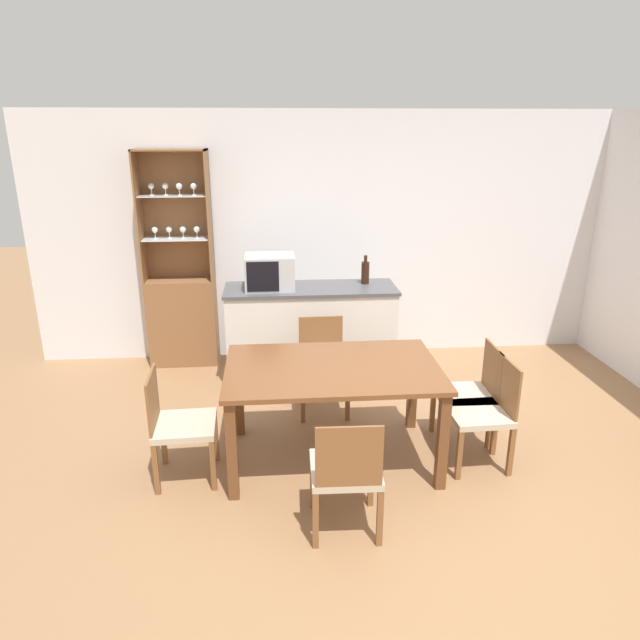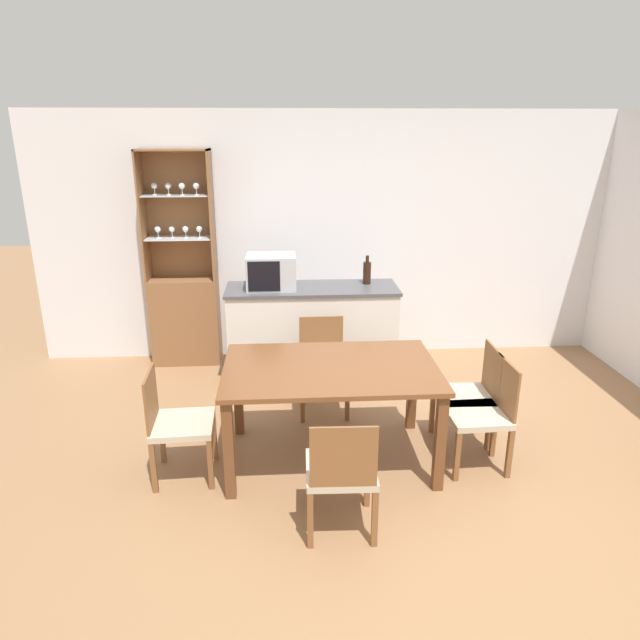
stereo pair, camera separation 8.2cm
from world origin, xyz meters
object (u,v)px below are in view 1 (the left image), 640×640
Objects in this scene: dining_chair_head_near at (346,472)px; dining_chair_side_right_far at (470,394)px; dining_chair_side_left_near at (179,425)px; wine_bottle at (365,272)px; dining_chair_side_right_near at (483,412)px; microwave at (270,272)px; display_cabinet at (182,304)px; dining_table at (332,379)px; dining_chair_head_far at (323,365)px.

dining_chair_head_near is 1.00× the size of dining_chair_side_right_far.
dining_chair_side_left_near is at bearing 150.22° from dining_chair_head_near.
dining_chair_side_right_near is at bearing -70.71° from wine_bottle.
microwave is 0.93m from wine_bottle.
display_cabinet is at bearing -175.40° from dining_chair_side_left_near.
dining_chair_side_left_near is at bearing 99.13° from dining_chair_side_right_far.
dining_table is 5.50× the size of wine_bottle.
dining_chair_head_near is 1.00× the size of dining_chair_head_far.
dining_table is 1.90× the size of dining_chair_side_right_near.
dining_table is at bearing -106.90° from wine_bottle.
dining_chair_head_far is (0.00, 1.62, 0.00)m from dining_chair_head_near.
dining_chair_side_left_near is 2.42m from wine_bottle.
microwave is (0.65, 1.63, 0.67)m from dining_chair_side_left_near.
dining_chair_head_near is 1.45m from dining_chair_side_right_far.
dining_chair_head_far is 1.05m from microwave.
display_cabinet is 4.75× the size of microwave.
display_cabinet is 2.70× the size of dining_chair_side_left_near.
wine_bottle is (0.48, 2.40, 0.63)m from dining_chair_head_near.
microwave reaches higher than dining_chair_side_left_near.
display_cabinet is at bearing -42.21° from dining_chair_head_far.
wine_bottle reaches higher than dining_chair_side_right_far.
microwave is at bearing -29.47° from display_cabinet.
microwave is 1.65× the size of wine_bottle.
dining_chair_head_far is (1.36, -1.19, -0.23)m from display_cabinet.
dining_chair_side_right_near is at bearing -7.62° from dining_table.
dining_chair_side_right_near is 1.94m from wine_bottle.
microwave is (-0.44, 2.30, 0.67)m from dining_chair_head_near.
microwave reaches higher than wine_bottle.
dining_chair_side_right_near is at bearing 33.06° from dining_chair_head_near.
dining_table is at bearing 91.52° from dining_chair_head_near.
dining_chair_side_right_far is (2.17, 0.29, 0.00)m from dining_chair_side_left_near.
display_cabinet is 1.93m from wine_bottle.
dining_chair_head_far is 1.76× the size of microwave.
dining_chair_side_right_far is (1.09, 0.15, -0.24)m from dining_table.
dining_chair_side_left_near is at bearing 40.58° from dining_chair_head_far.
microwave is at bearing 155.83° from dining_chair_side_left_near.
wine_bottle is at bearing 24.24° from dining_chair_side_right_far.
wine_bottle reaches higher than dining_chair_side_left_near.
dining_chair_side_right_near is (1.09, -0.15, -0.24)m from dining_table.
dining_chair_head_far is 1.00× the size of dining_chair_side_right_far.
dining_chair_side_right_far is at bearing 147.67° from dining_chair_head_far.
dining_chair_side_right_far is at bearing 95.19° from dining_chair_side_left_near.
dining_chair_head_near is at bearing 56.09° from dining_chair_side_left_near.
dining_chair_side_left_near is 1.00× the size of dining_chair_side_right_far.
dining_chair_side_right_near is at bearing -46.89° from microwave.
dining_chair_side_left_near reaches higher than dining_table.
dining_chair_side_left_near and dining_chair_head_far have the same top height.
dining_chair_side_right_near is at bearing 137.79° from dining_chair_head_far.
dining_chair_side_right_near is 2.33m from microwave.
dining_table is 1.90× the size of dining_chair_side_left_near.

